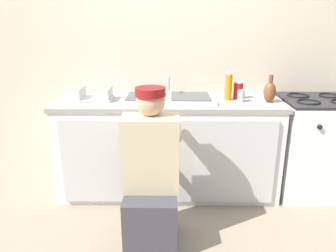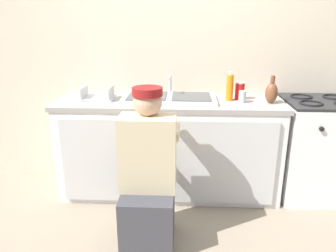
{
  "view_description": "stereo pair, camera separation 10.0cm",
  "coord_description": "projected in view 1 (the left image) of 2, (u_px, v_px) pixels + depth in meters",
  "views": [
    {
      "loc": [
        0.03,
        -2.46,
        1.52
      ],
      "look_at": [
        0.0,
        0.1,
        0.69
      ],
      "focal_mm": 35.0,
      "sensor_mm": 36.0,
      "label": 1
    },
    {
      "loc": [
        0.13,
        -2.45,
        1.52
      ],
      "look_at": [
        0.0,
        0.1,
        0.69
      ],
      "focal_mm": 35.0,
      "sensor_mm": 36.0,
      "label": 2
    }
  ],
  "objects": [
    {
      "name": "sink_double_basin",
      "position": [
        168.0,
        98.0,
        2.82
      ],
      "size": [
        0.8,
        0.44,
        0.19
      ],
      "color": "silver",
      "rests_on": "countertop"
    },
    {
      "name": "soda_cup_red",
      "position": [
        238.0,
        90.0,
        2.85
      ],
      "size": [
        0.08,
        0.08,
        0.15
      ],
      "color": "red",
      "rests_on": "countertop"
    },
    {
      "name": "dish_rack_tray",
      "position": [
        96.0,
        97.0,
        2.82
      ],
      "size": [
        0.28,
        0.22,
        0.11
      ],
      "color": "#B2B7BC",
      "rests_on": "countertop"
    },
    {
      "name": "counter_cabinet",
      "position": [
        168.0,
        149.0,
        2.96
      ],
      "size": [
        1.9,
        0.62,
        0.82
      ],
      "color": "white",
      "rests_on": "ground_plane"
    },
    {
      "name": "ground_plane",
      "position": [
        168.0,
        206.0,
        2.81
      ],
      "size": [
        12.0,
        12.0,
        0.0
      ],
      "primitive_type": "plane",
      "color": "gray"
    },
    {
      "name": "back_wall",
      "position": [
        169.0,
        50.0,
        3.04
      ],
      "size": [
        6.0,
        0.1,
        2.5
      ],
      "primitive_type": "cube",
      "color": "beige",
      "rests_on": "ground_plane"
    },
    {
      "name": "stove_range",
      "position": [
        313.0,
        146.0,
        2.94
      ],
      "size": [
        0.62,
        0.62,
        0.88
      ],
      "color": "white",
      "rests_on": "ground_plane"
    },
    {
      "name": "countertop",
      "position": [
        168.0,
        102.0,
        2.83
      ],
      "size": [
        1.94,
        0.62,
        0.04
      ],
      "primitive_type": "cube",
      "color": "#9E9993",
      "rests_on": "counter_cabinet"
    },
    {
      "name": "vase_decorative",
      "position": [
        270.0,
        92.0,
        2.73
      ],
      "size": [
        0.1,
        0.1,
        0.23
      ],
      "color": "brown",
      "rests_on": "countertop"
    },
    {
      "name": "soap_bottle_orange",
      "position": [
        228.0,
        87.0,
        2.8
      ],
      "size": [
        0.06,
        0.06,
        0.25
      ],
      "color": "orange",
      "rests_on": "countertop"
    },
    {
      "name": "plumber_person",
      "position": [
        151.0,
        181.0,
        2.25
      ],
      "size": [
        0.42,
        0.61,
        1.1
      ],
      "color": "#3F3F47",
      "rests_on": "ground_plane"
    },
    {
      "name": "water_glass",
      "position": [
        241.0,
        96.0,
        2.75
      ],
      "size": [
        0.06,
        0.06,
        0.1
      ],
      "color": "#ADC6CC",
      "rests_on": "countertop"
    }
  ]
}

